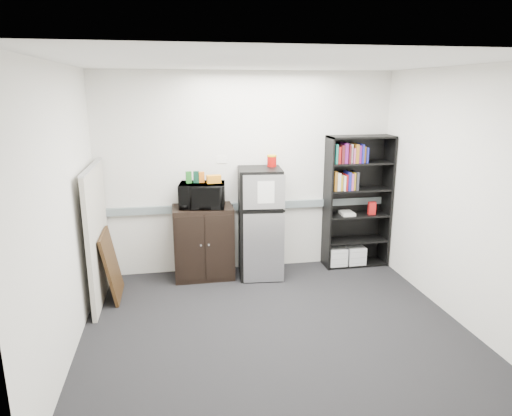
# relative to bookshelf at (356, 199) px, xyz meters

# --- Properties ---
(floor) EXTENTS (4.00, 4.00, 0.00)m
(floor) POSITION_rel_bookshelf_xyz_m (-1.51, -1.57, -0.97)
(floor) COLOR black
(floor) RESTS_ON ground
(wall_back) EXTENTS (4.00, 0.02, 2.70)m
(wall_back) POSITION_rel_bookshelf_xyz_m (-1.51, 0.18, 0.38)
(wall_back) COLOR white
(wall_back) RESTS_ON floor
(wall_right) EXTENTS (0.02, 3.50, 2.70)m
(wall_right) POSITION_rel_bookshelf_xyz_m (0.49, -1.57, 0.38)
(wall_right) COLOR white
(wall_right) RESTS_ON floor
(wall_left) EXTENTS (0.02, 3.50, 2.70)m
(wall_left) POSITION_rel_bookshelf_xyz_m (-3.51, -1.57, 0.38)
(wall_left) COLOR white
(wall_left) RESTS_ON floor
(ceiling) EXTENTS (4.00, 3.50, 0.02)m
(ceiling) POSITION_rel_bookshelf_xyz_m (-1.51, -1.57, 1.73)
(ceiling) COLOR white
(ceiling) RESTS_ON wall_back
(electrical_raceway) EXTENTS (3.92, 0.05, 0.10)m
(electrical_raceway) POSITION_rel_bookshelf_xyz_m (-1.51, 0.15, -0.07)
(electrical_raceway) COLOR slate
(electrical_raceway) RESTS_ON wall_back
(wall_note) EXTENTS (0.14, 0.00, 0.10)m
(wall_note) POSITION_rel_bookshelf_xyz_m (-1.86, 0.18, 0.58)
(wall_note) COLOR white
(wall_note) RESTS_ON wall_back
(bookshelf) EXTENTS (0.90, 0.34, 1.85)m
(bookshelf) POSITION_rel_bookshelf_xyz_m (0.00, 0.00, 0.00)
(bookshelf) COLOR black
(bookshelf) RESTS_ON floor
(cubicle_partition) EXTENTS (0.06, 1.30, 1.62)m
(cubicle_partition) POSITION_rel_bookshelf_xyz_m (-3.41, -0.49, -0.16)
(cubicle_partition) COLOR #A59E92
(cubicle_partition) RESTS_ON floor
(cabinet) EXTENTS (0.78, 0.52, 0.97)m
(cabinet) POSITION_rel_bookshelf_xyz_m (-2.14, -0.07, -0.48)
(cabinet) COLOR black
(cabinet) RESTS_ON floor
(microwave) EXTENTS (0.63, 0.47, 0.32)m
(microwave) POSITION_rel_bookshelf_xyz_m (-2.14, -0.08, 0.16)
(microwave) COLOR black
(microwave) RESTS_ON cabinet
(snack_box_a) EXTENTS (0.08, 0.06, 0.15)m
(snack_box_a) POSITION_rel_bookshelf_xyz_m (-2.31, -0.05, 0.40)
(snack_box_a) COLOR #1A5B1B
(snack_box_a) RESTS_ON microwave
(snack_box_b) EXTENTS (0.08, 0.06, 0.15)m
(snack_box_b) POSITION_rel_bookshelf_xyz_m (-2.21, -0.05, 0.40)
(snack_box_b) COLOR #0C3522
(snack_box_b) RESTS_ON microwave
(snack_box_c) EXTENTS (0.08, 0.06, 0.14)m
(snack_box_c) POSITION_rel_bookshelf_xyz_m (-2.14, -0.05, 0.39)
(snack_box_c) COLOR #C45C12
(snack_box_c) RESTS_ON microwave
(snack_bag) EXTENTS (0.19, 0.11, 0.10)m
(snack_bag) POSITION_rel_bookshelf_xyz_m (-1.99, -0.10, 0.37)
(snack_bag) COLOR orange
(snack_bag) RESTS_ON microwave
(refrigerator) EXTENTS (0.60, 0.63, 1.47)m
(refrigerator) POSITION_rel_bookshelf_xyz_m (-1.40, -0.15, -0.24)
(refrigerator) COLOR black
(refrigerator) RESTS_ON floor
(coffee_can) EXTENTS (0.13, 0.13, 0.17)m
(coffee_can) POSITION_rel_bookshelf_xyz_m (-1.21, -0.02, 0.58)
(coffee_can) COLOR #A00A07
(coffee_can) RESTS_ON refrigerator
(framed_poster) EXTENTS (0.18, 0.64, 0.82)m
(framed_poster) POSITION_rel_bookshelf_xyz_m (-3.28, -0.49, -0.56)
(framed_poster) COLOR black
(framed_poster) RESTS_ON floor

